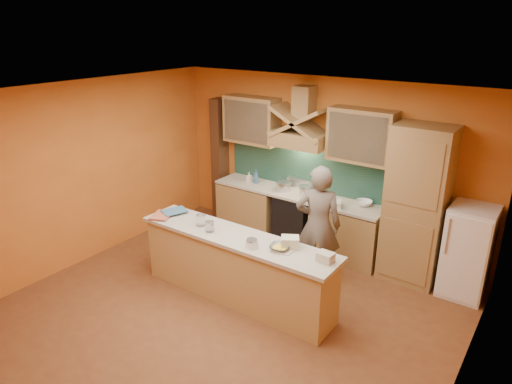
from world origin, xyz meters
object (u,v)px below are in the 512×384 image
Objects in this scene: stove at (296,219)px; fridge at (467,252)px; kitchen_scale at (252,244)px; mixing_bowl at (280,248)px; person at (318,226)px.

fridge is at bearing 0.00° from stove.
kitchen_scale is (-2.13, -2.06, 0.34)m from fridge.
stove is 2.20m from kitchen_scale.
mixing_bowl is (0.32, 0.16, -0.02)m from kitchen_scale.
kitchen_scale is (-0.30, -1.18, 0.11)m from person.
fridge is 5.19× the size of mixing_bowl.
stove is 2.16m from mixing_bowl.
fridge reaches higher than kitchen_scale.
person is at bearing 93.65° from kitchen_scale.
mixing_bowl is at bearing 44.43° from kitchen_scale.
fridge is (2.70, 0.00, 0.20)m from stove.
kitchen_scale is at bearing -153.73° from mixing_bowl.
stove is at bearing 180.00° from fridge.
person is 1.22m from kitchen_scale.
fridge is at bearing 62.11° from kitchen_scale.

